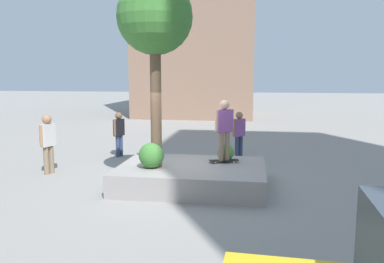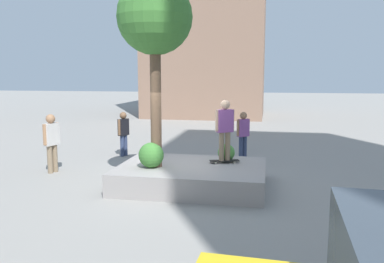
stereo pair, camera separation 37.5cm
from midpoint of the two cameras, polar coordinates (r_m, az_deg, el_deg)
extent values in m
plane|color=gray|center=(10.69, -0.02, -7.72)|extent=(120.00, 120.00, 0.00)
cube|color=gray|center=(10.43, 1.04, -6.48)|extent=(3.81, 2.83, 0.58)
cylinder|color=brown|center=(10.01, -4.21, 4.05)|extent=(0.28, 0.28, 3.27)
sphere|color=#3D7A33|center=(10.09, -4.35, 16.33)|extent=(1.88, 1.88, 1.88)
sphere|color=#4C8C3D|center=(10.88, 5.99, -3.07)|extent=(0.47, 0.47, 0.47)
sphere|color=#3D7A33|center=(10.08, -4.90, -3.44)|extent=(0.65, 0.65, 0.65)
cube|color=black|center=(10.67, 5.74, -4.23)|extent=(0.83, 0.45, 0.02)
sphere|color=beige|center=(10.82, 6.97, -4.28)|extent=(0.06, 0.06, 0.06)
sphere|color=beige|center=(10.66, 7.19, -4.47)|extent=(0.06, 0.06, 0.06)
sphere|color=beige|center=(10.71, 4.30, -4.37)|extent=(0.06, 0.06, 0.06)
sphere|color=beige|center=(10.55, 4.49, -4.57)|extent=(0.06, 0.06, 0.06)
cylinder|color=#847056|center=(10.55, 5.33, -2.19)|extent=(0.14, 0.14, 0.77)
cylinder|color=#847056|center=(10.64, 6.21, -2.12)|extent=(0.14, 0.14, 0.77)
cube|color=#8C4C99|center=(10.50, 5.83, 1.55)|extent=(0.47, 0.39, 0.60)
cylinder|color=#D8AD8C|center=(10.39, 4.72, 1.59)|extent=(0.09, 0.09, 0.57)
cylinder|color=#D8AD8C|center=(10.60, 6.92, 1.69)|extent=(0.09, 0.09, 0.57)
sphere|color=#D8AD8C|center=(10.46, 5.86, 3.88)|extent=(0.25, 0.25, 0.25)
cylinder|color=navy|center=(14.59, -8.92, -1.99)|extent=(0.14, 0.14, 0.77)
cylinder|color=navy|center=(14.45, -9.38, -2.09)|extent=(0.14, 0.14, 0.77)
cube|color=black|center=(14.42, -9.21, 0.63)|extent=(0.32, 0.47, 0.60)
cylinder|color=brown|center=(14.59, -8.64, 0.80)|extent=(0.09, 0.09, 0.57)
cylinder|color=brown|center=(14.24, -9.80, 0.59)|extent=(0.09, 0.09, 0.57)
sphere|color=brown|center=(14.37, -9.25, 2.31)|extent=(0.25, 0.25, 0.25)
cylinder|color=navy|center=(14.17, 8.44, -2.24)|extent=(0.14, 0.14, 0.78)
cylinder|color=navy|center=(14.04, 7.87, -2.32)|extent=(0.14, 0.14, 0.78)
cube|color=#8C4C99|center=(14.00, 8.21, 0.54)|extent=(0.45, 0.44, 0.61)
cylinder|color=#9E7251|center=(14.15, 8.92, 0.67)|extent=(0.10, 0.10, 0.58)
cylinder|color=#9E7251|center=(13.84, 7.49, 0.54)|extent=(0.10, 0.10, 0.58)
sphere|color=#9E7251|center=(13.95, 8.25, 2.31)|extent=(0.26, 0.26, 0.26)
cylinder|color=#847056|center=(12.49, -19.16, -3.86)|extent=(0.15, 0.15, 0.84)
cylinder|color=#847056|center=(12.63, -18.50, -3.70)|extent=(0.15, 0.15, 0.84)
cube|color=silver|center=(12.43, -18.98, -0.38)|extent=(0.33, 0.51, 0.66)
cylinder|color=#9E7251|center=(12.26, -19.82, -0.45)|extent=(0.10, 0.10, 0.62)
cylinder|color=#9E7251|center=(12.61, -18.17, -0.15)|extent=(0.10, 0.10, 0.62)
sphere|color=#9E7251|center=(12.38, -19.08, 1.76)|extent=(0.28, 0.28, 0.28)
camera|label=1|loc=(0.19, -88.95, 0.15)|focal=36.68mm
camera|label=2|loc=(0.19, 91.05, -0.15)|focal=36.68mm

